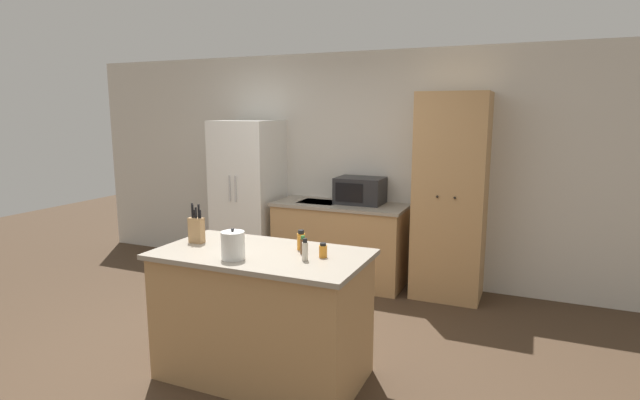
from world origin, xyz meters
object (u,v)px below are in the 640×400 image
Objects in this scene: spice_bottle_green_herb at (323,251)px; refrigerator at (249,197)px; microwave at (360,190)px; knife_block at (196,229)px; pantry_cabinet at (450,197)px; spice_bottle_amber_oil at (303,245)px; fire_extinguisher at (214,247)px; spice_bottle_short_red at (305,250)px; kettle at (233,245)px; spice_bottle_tall_dark at (301,241)px.

refrigerator is at bearing 131.89° from spice_bottle_green_herb.
knife_block is at bearing -103.62° from microwave.
pantry_cabinet reaches higher than spice_bottle_amber_oil.
spice_bottle_amber_oil is (0.33, -2.19, -0.05)m from microwave.
spice_bottle_green_herb reaches higher than fire_extinguisher.
spice_bottle_short_red is 0.49m from kettle.
knife_block is 0.83m from spice_bottle_tall_dark.
pantry_cabinet is at bearing 72.39° from spice_bottle_amber_oil.
spice_bottle_short_red is at bearing -58.61° from spice_bottle_tall_dark.
kettle is at bearing -113.48° from pantry_cabinet.
spice_bottle_tall_dark is at bearing 152.52° from spice_bottle_green_herb.
refrigerator is 2.29m from knife_block.
spice_bottle_amber_oil is (0.87, 0.05, -0.05)m from knife_block.
microwave is 2.27m from spice_bottle_green_herb.
knife_block reaches higher than spice_bottle_tall_dark.
refrigerator is at bearing 129.13° from spice_bottle_short_red.
knife_block is 1.04m from spice_bottle_green_herb.
spice_bottle_tall_dark is at bearing -42.41° from fire_extinguisher.
fire_extinguisher is (-1.40, 2.17, -0.84)m from knife_block.
knife_block is at bearing -176.76° from spice_bottle_amber_oil.
pantry_cabinet is 2.16m from spice_bottle_tall_dark.
refrigerator is 1.40m from microwave.
pantry_cabinet is 16.31× the size of spice_bottle_amber_oil.
knife_block is at bearing -68.29° from refrigerator.
microwave is 5.13× the size of spice_bottle_green_herb.
pantry_cabinet is at bearing 76.64° from spice_bottle_green_herb.
pantry_cabinet reaches higher than spice_bottle_short_red.
pantry_cabinet is 2.21m from spice_bottle_green_herb.
spice_bottle_tall_dark is 0.96× the size of spice_bottle_short_red.
kettle is at bearing -51.89° from fire_extinguisher.
spice_bottle_short_red is (1.80, -2.21, 0.10)m from refrigerator.
refrigerator reaches higher than spice_bottle_green_herb.
microwave is 2.21m from spice_bottle_amber_oil.
spice_bottle_amber_oil is (-0.67, -2.13, -0.06)m from pantry_cabinet.
refrigerator is at bearing -4.66° from fire_extinguisher.
microwave is 2.30m from knife_block.
pantry_cabinet is at bearing 66.52° from kettle.
spice_bottle_tall_dark is at bearing -82.65° from microwave.
spice_bottle_amber_oil is 0.27× the size of fire_extinguisher.
spice_bottle_short_red is (0.41, -2.32, -0.04)m from microwave.
spice_bottle_green_herb is at bearing -8.26° from spice_bottle_amber_oil.
refrigerator is at bearing -175.20° from microwave.
kettle is (-0.38, -0.30, 0.03)m from spice_bottle_amber_oil.
spice_bottle_green_herb is 0.48× the size of kettle.
spice_bottle_short_red is at bearing -80.01° from microwave.
kettle is 0.44× the size of fire_extinguisher.
spice_bottle_short_red is at bearing -43.72° from fire_extinguisher.
pantry_cabinet reaches higher than fire_extinguisher.
refrigerator reaches higher than spice_bottle_amber_oil.
spice_bottle_short_red reaches higher than spice_bottle_green_herb.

